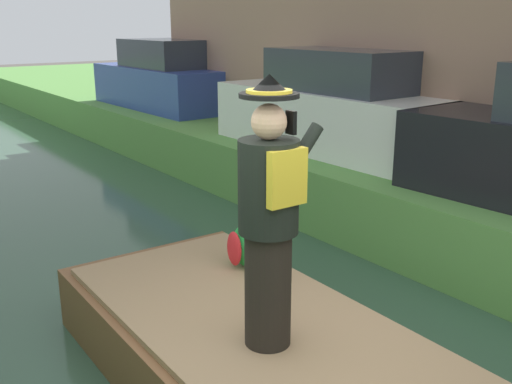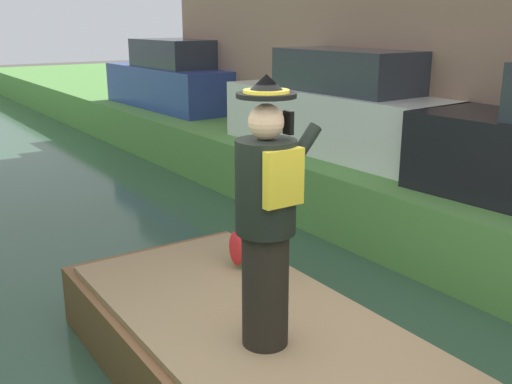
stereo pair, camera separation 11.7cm
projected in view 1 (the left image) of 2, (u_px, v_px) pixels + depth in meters
boat at (271, 367)px, 4.39m from camera, size 1.85×4.22×0.61m
person_pirate at (269, 217)px, 3.88m from camera, size 0.61×0.42×1.85m
parrot_plush at (248, 241)px, 5.35m from camera, size 0.36×0.34×0.57m
parked_car_white at (339, 107)px, 8.99m from camera, size 1.79×4.04×1.50m
parked_car_blue at (166, 79)px, 13.32m from camera, size 1.81×4.04×1.50m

